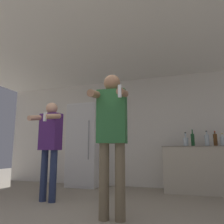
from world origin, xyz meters
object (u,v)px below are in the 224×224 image
object	(u,v)px
bottle_brown_liquor	(186,141)
bottle_dark_rum	(223,141)
person_woman_foreground	(112,130)
refrigerator	(85,145)
person_man_side	(50,140)
bottle_tall_gin	(215,140)
bottle_green_wine	(207,140)
bottle_short_whiskey	(193,139)

from	to	relation	value
bottle_brown_liquor	bottle_dark_rum	bearing A→B (deg)	-0.00
bottle_brown_liquor	person_woman_foreground	world-z (taller)	person_woman_foreground
refrigerator	person_woman_foreground	size ratio (longest dim) A/B	1.08
bottle_brown_liquor	person_man_side	distance (m)	2.64
bottle_tall_gin	person_woman_foreground	size ratio (longest dim) A/B	0.17
refrigerator	bottle_tall_gin	world-z (taller)	refrigerator
bottle_green_wine	bottle_dark_rum	bearing A→B (deg)	-0.00
refrigerator	bottle_brown_liquor	bearing A→B (deg)	-2.68
person_woman_foreground	person_man_side	world-z (taller)	person_woman_foreground
bottle_short_whiskey	person_man_side	bearing A→B (deg)	-146.26
bottle_brown_liquor	bottle_green_wine	bearing A→B (deg)	-0.00
person_man_side	bottle_brown_liquor	bearing A→B (deg)	35.35
bottle_tall_gin	bottle_short_whiskey	world-z (taller)	bottle_short_whiskey
bottle_tall_gin	person_woman_foreground	xyz separation A→B (m)	(-1.41, -2.11, 0.03)
bottle_dark_rum	person_woman_foreground	world-z (taller)	person_woman_foreground
bottle_brown_liquor	person_man_side	bearing A→B (deg)	-144.65
bottle_dark_rum	bottle_short_whiskey	xyz separation A→B (m)	(-0.54, 0.00, 0.04)
refrigerator	bottle_dark_rum	xyz separation A→B (m)	(2.95, -0.11, 0.04)
bottle_brown_liquor	person_man_side	size ratio (longest dim) A/B	0.18
bottle_short_whiskey	person_man_side	distance (m)	2.75
bottle_green_wine	bottle_tall_gin	distance (m)	0.15
person_man_side	bottle_short_whiskey	bearing A→B (deg)	33.74
refrigerator	person_woman_foreground	xyz separation A→B (m)	(1.42, -2.22, 0.10)
bottle_short_whiskey	person_man_side	size ratio (longest dim) A/B	0.22
bottle_brown_liquor	person_woman_foreground	distance (m)	2.28
person_woman_foreground	person_man_side	bearing A→B (deg)	155.73
bottle_brown_liquor	bottle_tall_gin	distance (m)	0.55
bottle_dark_rum	person_man_side	xyz separation A→B (m)	(-2.82, -1.53, -0.01)
bottle_brown_liquor	refrigerator	bearing A→B (deg)	177.32
bottle_green_wine	bottle_tall_gin	bearing A→B (deg)	-0.00
person_woman_foreground	bottle_green_wine	bearing A→B (deg)	59.25
bottle_dark_rum	bottle_tall_gin	size ratio (longest dim) A/B	0.83
bottle_brown_liquor	person_man_side	world-z (taller)	person_man_side
bottle_brown_liquor	bottle_short_whiskey	world-z (taller)	bottle_short_whiskey
bottle_brown_liquor	bottle_dark_rum	world-z (taller)	bottle_brown_liquor
refrigerator	bottle_tall_gin	bearing A→B (deg)	-2.16
bottle_brown_liquor	bottle_tall_gin	size ratio (longest dim) A/B	0.96
bottle_green_wine	person_man_side	distance (m)	2.97
refrigerator	bottle_brown_liquor	size ratio (longest dim) A/B	6.72
bottle_tall_gin	bottle_short_whiskey	size ratio (longest dim) A/B	0.84
refrigerator	bottle_brown_liquor	xyz separation A→B (m)	(2.28, -0.11, 0.04)
bottle_brown_liquor	bottle_short_whiskey	bearing A→B (deg)	-0.00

